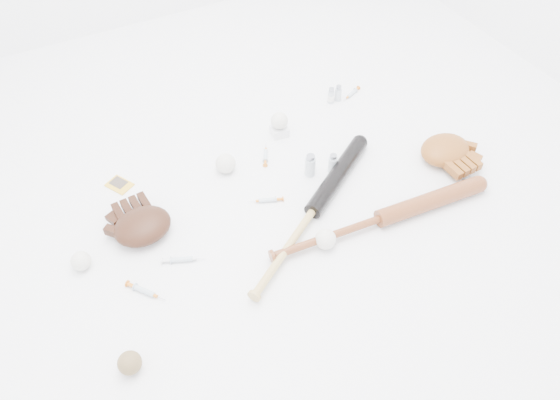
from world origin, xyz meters
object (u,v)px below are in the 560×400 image
bat_dark (313,210)px  pedestal (279,131)px  bat_wood (381,218)px  glove_dark (142,226)px

bat_dark → pedestal: size_ratio=13.20×
bat_wood → glove_dark: bearing=159.5°
bat_dark → glove_dark: glove_dark is taller
bat_wood → glove_dark: size_ratio=3.70×
glove_dark → pedestal: 0.71m
bat_dark → pedestal: bearing=44.2°
bat_dark → glove_dark: 0.60m
bat_wood → glove_dark: (-0.75, 0.35, 0.01)m
bat_dark → pedestal: 0.47m
bat_dark → pedestal: (0.10, 0.45, -0.01)m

